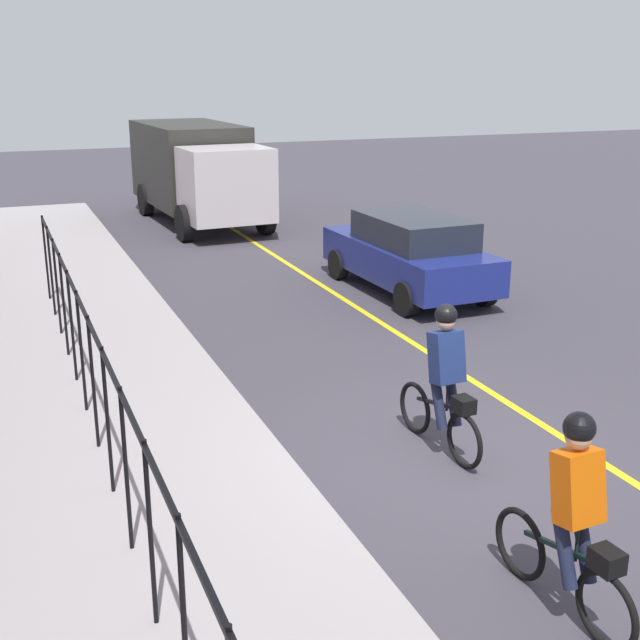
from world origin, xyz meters
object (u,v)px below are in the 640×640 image
cyclist_lead (444,380)px  patrol_sedan (409,252)px  box_truck_background (197,169)px  cyclist_follow (573,518)px

cyclist_lead → patrol_sedan: cyclist_lead is taller
patrol_sedan → box_truck_background: box_truck_background is taller
patrol_sedan → cyclist_follow: bearing=158.0°
box_truck_background → cyclist_lead: bearing=-6.3°
patrol_sedan → box_truck_background: (9.23, 2.05, 0.73)m
cyclist_lead → cyclist_follow: same height
patrol_sedan → cyclist_lead: bearing=153.9°
box_truck_background → cyclist_follow: bearing=-7.5°
cyclist_follow → box_truck_background: bearing=-8.7°
cyclist_lead → box_truck_background: bearing=-7.6°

